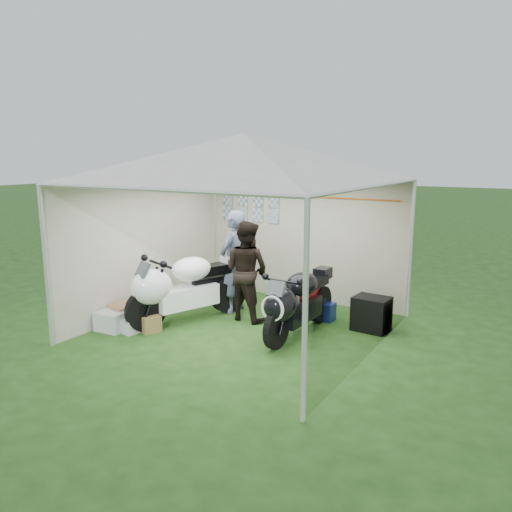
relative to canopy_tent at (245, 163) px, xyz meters
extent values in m
plane|color=#1E4414|center=(0.00, -0.03, -2.58)|extent=(80.00, 80.00, 0.00)
cylinder|color=silver|center=(-2.00, -2.03, -1.43)|extent=(0.06, 0.06, 2.30)
cylinder|color=silver|center=(2.00, -2.03, -1.43)|extent=(0.06, 0.06, 2.30)
cylinder|color=silver|center=(-2.00, 1.97, -1.43)|extent=(0.06, 0.06, 2.30)
cylinder|color=silver|center=(2.00, 1.97, -1.43)|extent=(0.06, 0.06, 2.30)
cube|color=beige|center=(0.00, 1.97, -1.43)|extent=(4.00, 0.02, 2.30)
cube|color=beige|center=(-2.00, -0.03, -1.43)|extent=(0.02, 4.00, 2.30)
cube|color=beige|center=(2.00, -0.03, -1.43)|extent=(0.02, 4.00, 2.30)
pyramid|color=white|center=(0.00, -0.03, 0.07)|extent=(5.66, 5.66, 0.70)
cube|color=#99A5B7|center=(-1.65, 1.95, -0.73)|extent=(0.22, 0.02, 0.28)
cube|color=#99A5B7|center=(-1.30, 1.95, -0.73)|extent=(0.22, 0.02, 0.28)
cube|color=#99A5B7|center=(-0.95, 1.95, -0.73)|extent=(0.22, 0.01, 0.28)
cube|color=#99A5B7|center=(-0.60, 1.95, -0.73)|extent=(0.22, 0.01, 0.28)
cube|color=#99A5B7|center=(-1.65, 1.95, -1.03)|extent=(0.22, 0.02, 0.28)
cube|color=#99A5B7|center=(-1.30, 1.95, -1.03)|extent=(0.22, 0.01, 0.28)
cube|color=#99A5B7|center=(-0.95, 1.95, -1.03)|extent=(0.22, 0.02, 0.28)
cube|color=#99A5B7|center=(-0.60, 1.95, -1.03)|extent=(0.22, 0.01, 0.28)
cylinder|color=#D8590C|center=(0.20, 1.94, -0.63)|extent=(3.20, 0.02, 0.02)
cylinder|color=black|center=(-1.26, -0.88, -2.24)|extent=(0.33, 0.67, 0.67)
cylinder|color=black|center=(-0.73, 0.59, -2.24)|extent=(0.38, 0.69, 0.67)
cube|color=white|center=(-1.02, -0.20, -2.15)|extent=(0.72, 1.13, 0.33)
ellipsoid|color=white|center=(-1.23, -0.77, -1.88)|extent=(0.70, 0.80, 0.56)
ellipsoid|color=white|center=(-0.98, -0.09, -1.70)|extent=(0.70, 0.81, 0.39)
cube|color=black|center=(-0.83, 0.33, -1.77)|extent=(0.50, 0.73, 0.16)
cube|color=white|center=(-0.70, 0.68, -1.68)|extent=(0.34, 0.40, 0.20)
cube|color=black|center=(-0.87, 0.22, -1.96)|extent=(0.31, 0.62, 0.11)
cube|color=#3F474C|center=(-1.27, -0.90, -1.59)|extent=(0.31, 0.24, 0.24)
cylinder|color=black|center=(0.81, -0.45, -2.28)|extent=(0.11, 0.60, 0.60)
cylinder|color=black|center=(0.84, 0.95, -2.28)|extent=(0.16, 0.60, 0.60)
cube|color=black|center=(0.82, 0.20, -2.20)|extent=(0.36, 0.96, 0.30)
ellipsoid|color=black|center=(0.81, -0.35, -1.96)|extent=(0.46, 0.61, 0.50)
ellipsoid|color=black|center=(0.83, 0.30, -1.80)|extent=(0.45, 0.63, 0.35)
cube|color=black|center=(0.84, 0.70, -1.86)|extent=(0.27, 0.61, 0.14)
cube|color=black|center=(0.84, 1.03, -1.78)|extent=(0.23, 0.30, 0.18)
cube|color=maroon|center=(0.83, 0.60, -2.03)|extent=(0.11, 0.55, 0.10)
cube|color=#3F474C|center=(0.81, -0.47, -1.70)|extent=(0.24, 0.15, 0.21)
cylinder|color=white|center=(0.81, -0.57, -1.96)|extent=(0.36, 0.03, 0.36)
cube|color=#2538BC|center=(0.84, 1.05, -2.42)|extent=(0.41, 0.26, 0.30)
imported|color=black|center=(-0.25, 0.43, -1.75)|extent=(0.86, 0.70, 1.65)
imported|color=slate|center=(-0.68, 0.69, -1.69)|extent=(0.45, 0.66, 1.77)
cube|color=black|center=(1.70, 0.99, -2.31)|extent=(0.56, 0.46, 0.53)
cube|color=#B6BBC0|center=(-1.75, -1.13, -2.42)|extent=(0.48, 0.39, 0.30)
cube|color=#906947|center=(-1.75, -0.86, -2.40)|extent=(0.46, 0.46, 0.35)
cube|color=#B7BDC1|center=(-1.45, -1.07, -2.47)|extent=(0.33, 0.29, 0.21)
cube|color=olive|center=(-1.26, -0.84, -2.44)|extent=(0.47, 0.41, 0.26)
camera|label=1|loc=(4.03, -6.30, 0.11)|focal=35.00mm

